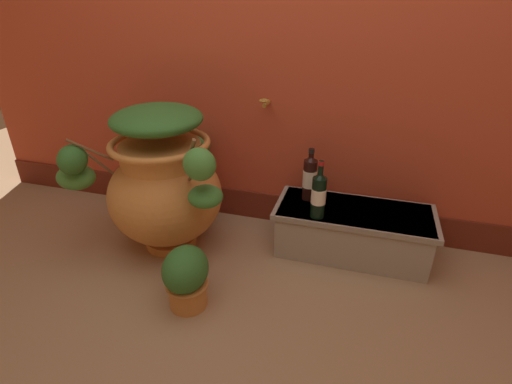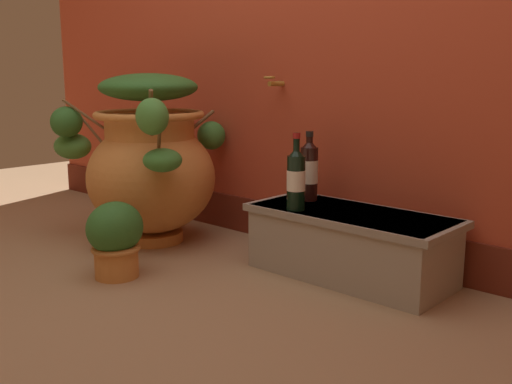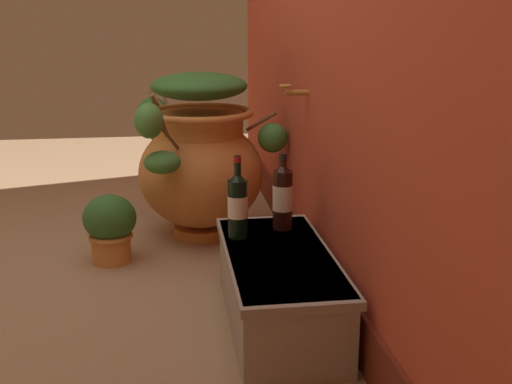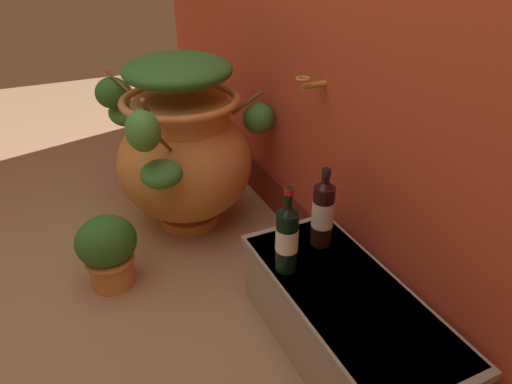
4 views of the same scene
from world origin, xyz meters
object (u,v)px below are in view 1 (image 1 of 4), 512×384
object	(u,v)px
wine_bottle_middle	(310,176)
wine_bottle_left	(319,194)
terracotta_urn	(163,183)
potted_shrub	(186,277)

from	to	relation	value
wine_bottle_middle	wine_bottle_left	bearing A→B (deg)	-67.50
terracotta_urn	potted_shrub	size ratio (longest dim) A/B	2.97
terracotta_urn	potted_shrub	distance (m)	0.60
wine_bottle_left	potted_shrub	world-z (taller)	wine_bottle_left
wine_bottle_middle	terracotta_urn	bearing A→B (deg)	-159.57
wine_bottle_middle	potted_shrub	xyz separation A→B (m)	(-0.45, -0.73, -0.25)
terracotta_urn	wine_bottle_left	bearing A→B (deg)	6.63
wine_bottle_middle	potted_shrub	size ratio (longest dim) A/B	0.96
terracotta_urn	wine_bottle_left	size ratio (longest dim) A/B	2.97
terracotta_urn	wine_bottle_left	distance (m)	0.86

